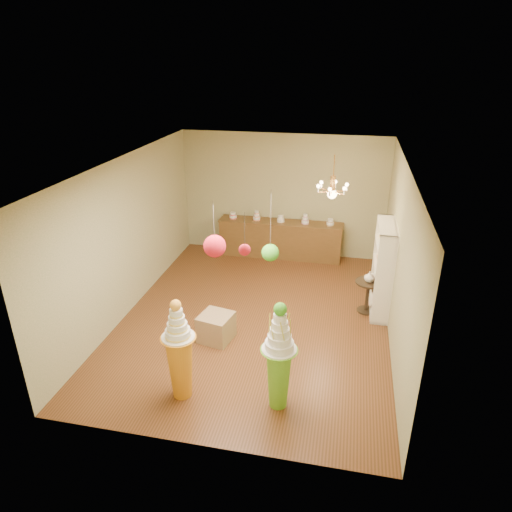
% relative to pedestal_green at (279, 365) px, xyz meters
% --- Properties ---
extents(floor, '(6.50, 6.50, 0.00)m').
position_rel_pedestal_green_xyz_m(floor, '(-0.82, 2.29, -0.71)').
color(floor, '#573117').
rests_on(floor, ground).
extents(ceiling, '(6.50, 6.50, 0.00)m').
position_rel_pedestal_green_xyz_m(ceiling, '(-0.82, 2.29, 2.29)').
color(ceiling, white).
rests_on(ceiling, ground).
extents(wall_back, '(5.00, 0.04, 3.00)m').
position_rel_pedestal_green_xyz_m(wall_back, '(-0.82, 5.54, 0.79)').
color(wall_back, tan).
rests_on(wall_back, ground).
extents(wall_front, '(5.00, 0.04, 3.00)m').
position_rel_pedestal_green_xyz_m(wall_front, '(-0.82, -0.96, 0.79)').
color(wall_front, tan).
rests_on(wall_front, ground).
extents(wall_left, '(0.04, 6.50, 3.00)m').
position_rel_pedestal_green_xyz_m(wall_left, '(-3.32, 2.29, 0.79)').
color(wall_left, tan).
rests_on(wall_left, ground).
extents(wall_right, '(0.04, 6.50, 3.00)m').
position_rel_pedestal_green_xyz_m(wall_right, '(1.68, 2.29, 0.79)').
color(wall_right, tan).
rests_on(wall_right, ground).
extents(pedestal_green, '(0.55, 0.55, 1.70)m').
position_rel_pedestal_green_xyz_m(pedestal_green, '(0.00, 0.00, 0.00)').
color(pedestal_green, '#68B628').
rests_on(pedestal_green, floor).
extents(pedestal_orange, '(0.53, 0.53, 1.62)m').
position_rel_pedestal_green_xyz_m(pedestal_orange, '(-1.44, -0.08, -0.05)').
color(pedestal_orange, orange).
rests_on(pedestal_orange, floor).
extents(burlap_riser, '(0.64, 0.64, 0.49)m').
position_rel_pedestal_green_xyz_m(burlap_riser, '(-1.35, 1.42, -0.46)').
color(burlap_riser, '#977852').
rests_on(burlap_riser, floor).
extents(sideboard, '(3.04, 0.54, 1.16)m').
position_rel_pedestal_green_xyz_m(sideboard, '(-0.82, 5.26, -0.23)').
color(sideboard, brown).
rests_on(sideboard, floor).
extents(shelving_unit, '(0.33, 1.20, 1.80)m').
position_rel_pedestal_green_xyz_m(shelving_unit, '(1.52, 3.09, 0.19)').
color(shelving_unit, '#EEE7CD').
rests_on(shelving_unit, floor).
extents(round_table, '(0.52, 0.52, 0.66)m').
position_rel_pedestal_green_xyz_m(round_table, '(1.28, 2.96, -0.28)').
color(round_table, black).
rests_on(round_table, floor).
extents(vase, '(0.24, 0.24, 0.21)m').
position_rel_pedestal_green_xyz_m(vase, '(1.28, 2.96, 0.06)').
color(vase, '#EEE7CD').
rests_on(vase, round_table).
extents(pom_red_left, '(0.30, 0.30, 0.77)m').
position_rel_pedestal_green_xyz_m(pom_red_left, '(-0.91, 0.14, 1.67)').
color(pom_red_left, '#3E362D').
rests_on(pom_red_left, ceiling).
extents(pom_green_mid, '(0.26, 0.26, 1.07)m').
position_rel_pedestal_green_xyz_m(pom_green_mid, '(-0.29, 0.80, 1.35)').
color(pom_green_mid, '#3E362D').
rests_on(pom_green_mid, ceiling).
extents(pom_red_right, '(0.15, 0.15, 0.55)m').
position_rel_pedestal_green_xyz_m(pom_red_right, '(-0.42, -0.22, 1.82)').
color(pom_red_right, '#3E362D').
rests_on(pom_red_right, ceiling).
extents(chandelier, '(0.85, 0.85, 0.85)m').
position_rel_pedestal_green_xyz_m(chandelier, '(0.45, 3.33, 1.59)').
color(chandelier, '#E29D50').
rests_on(chandelier, ceiling).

